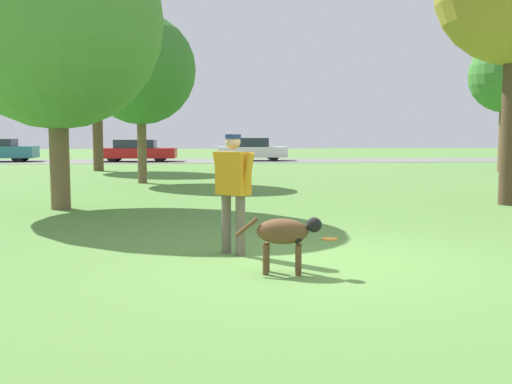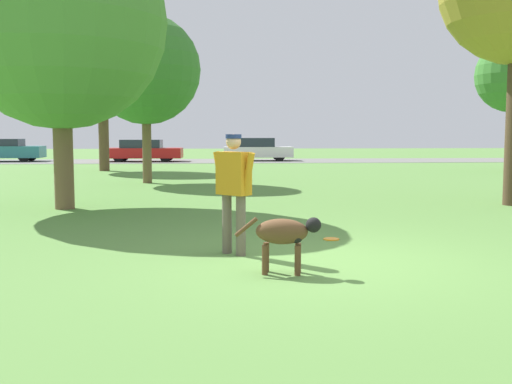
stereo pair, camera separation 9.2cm
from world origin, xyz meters
name	(u,v)px [view 1 (the left image)]	position (x,y,z in m)	size (l,w,h in m)	color
ground_plane	(320,261)	(0.00, 0.00, 0.00)	(120.00, 120.00, 0.00)	#56843D
far_road_strip	(227,161)	(0.00, 28.72, 0.01)	(120.00, 6.00, 0.01)	slate
person	(233,183)	(-1.08, 0.54, 0.96)	(0.58, 0.57, 1.62)	#665B4C
dog	(285,234)	(-0.53, -0.63, 0.47)	(1.01, 0.40, 0.67)	brown
frisbee	(330,239)	(0.46, 1.55, 0.01)	(0.25, 0.25, 0.02)	orange
tree_mid_center	(141,70)	(-3.46, 12.63, 3.71)	(3.59, 3.59, 5.52)	brown
tree_far_right	(506,77)	(11.53, 17.48, 4.07)	(3.15, 3.15, 5.70)	brown
tree_near_left	(55,22)	(-4.54, 5.78, 3.97)	(4.54, 4.54, 6.26)	brown
tree_far_left	(96,68)	(-6.04, 19.49, 4.49)	(4.12, 4.12, 6.57)	brown
parked_car_red	(137,151)	(-5.29, 28.37, 0.64)	(4.55, 2.02, 1.29)	red
parked_car_white	(252,150)	(1.53, 28.95, 0.68)	(4.21, 1.87, 1.39)	white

